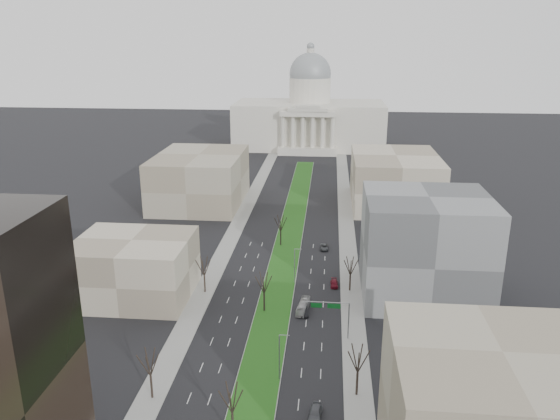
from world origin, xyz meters
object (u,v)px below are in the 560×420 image
Objects in this scene: car_black at (304,311)px; car_grey_far at (324,247)px; car_grey_near at (315,412)px; box_van at (303,306)px; car_red at (334,283)px.

car_grey_far is (3.90, 38.65, -0.11)m from car_black.
car_black is at bearing -97.03° from car_grey_far.
box_van is at bearing 102.16° from car_grey_near.
car_grey_near is at bearing -95.07° from car_red.
box_van reaches higher than car_grey_near.
car_grey_far is at bearing 92.26° from box_van.
car_black is at bearing -115.75° from car_red.
car_red is 23.99m from car_grey_far.
car_black reaches higher than car_grey_far.
car_red is (6.71, 14.82, -0.12)m from car_black.
car_red is 0.57× the size of box_van.
box_van is (-0.21, 1.54, 0.31)m from car_black.
car_grey_near reaches higher than car_grey_far.
car_red is at bearing -84.55° from car_grey_far.
box_van reaches higher than car_black.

